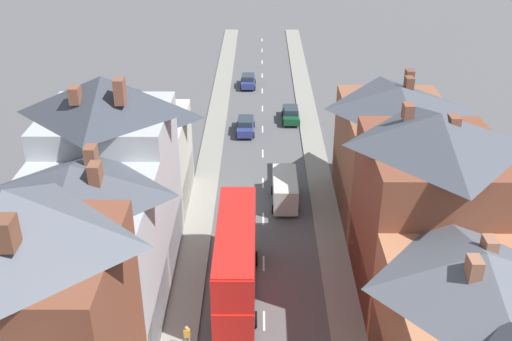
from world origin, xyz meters
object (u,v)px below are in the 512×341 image
Objects in this scene: double_decker_bus_lead at (236,260)px; car_near_silver at (246,125)px; car_parked_right_a at (291,114)px; delivery_van at (285,189)px; car_parked_left_a at (248,81)px; pedestrian_mid_left at (187,336)px.

double_decker_bus_lead is 26.67m from car_near_silver.
delivery_van reaches higher than car_parked_right_a.
double_decker_bus_lead is 2.67× the size of car_parked_left_a.
pedestrian_mid_left reaches higher than car_parked_left_a.
double_decker_bus_lead is at bearing -106.83° from delivery_van.
car_parked_left_a is 12.16m from car_parked_right_a.
delivery_van reaches higher than pedestrian_mid_left.
delivery_van reaches higher than car_parked_left_a.
pedestrian_mid_left is (-6.29, -16.97, -0.30)m from delivery_van.
car_near_silver reaches higher than car_parked_right_a.
car_parked_left_a is 46.03m from pedestrian_mid_left.
delivery_van reaches higher than car_near_silver.
car_parked_right_a is (4.90, 3.19, -0.01)m from car_near_silver.
pedestrian_mid_left is (-2.69, -45.95, 0.21)m from car_parked_left_a.
car_near_silver is at bearing -146.90° from car_parked_right_a.
delivery_van is (3.61, 11.93, -1.48)m from double_decker_bus_lead.
double_decker_bus_lead is at bearing -90.01° from car_parked_left_a.
double_decker_bus_lead is 12.55m from delivery_van.
delivery_van is at bearing -82.92° from car_parked_left_a.
car_parked_right_a is at bearing 77.70° from pedestrian_mid_left.
car_parked_right_a reaches higher than car_parked_left_a.
car_parked_left_a is at bearing 89.99° from double_decker_bus_lead.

